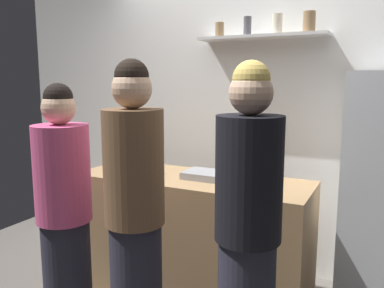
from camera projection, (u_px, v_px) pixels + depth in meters
name	position (u px, v px, depth m)	size (l,w,h in m)	color
back_wall_assembly	(250.00, 117.00, 3.39)	(4.80, 0.32, 2.60)	white
counter	(192.00, 236.00, 2.98)	(1.74, 0.62, 0.90)	#9E7A51
baking_pan	(208.00, 175.00, 2.88)	(0.34, 0.24, 0.05)	gray
utensil_holder	(146.00, 167.00, 3.03)	(0.09, 0.09, 0.22)	#B2B2B7
wine_bottle_pale_glass	(118.00, 162.00, 2.96)	(0.08, 0.08, 0.30)	#B2BFB2
wine_bottle_dark_glass	(131.00, 160.00, 2.92)	(0.07, 0.07, 0.33)	black
water_bottle_plastic	(246.00, 163.00, 2.95)	(0.08, 0.08, 0.22)	silver
person_brown_jacket	(135.00, 215.00, 2.24)	(0.34, 0.34, 1.73)	#262633
person_pink_top	(64.00, 215.00, 2.46)	(0.34, 0.34, 1.60)	#262633
person_blonde	(248.00, 231.00, 2.03)	(0.34, 0.34, 1.71)	#262633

